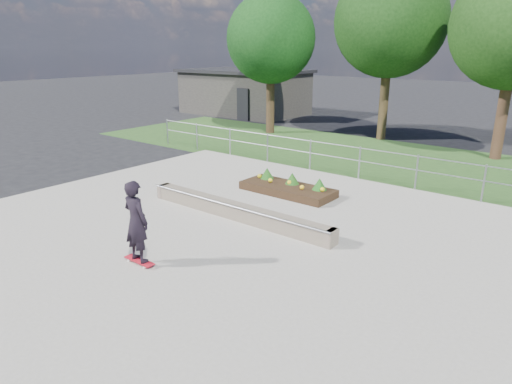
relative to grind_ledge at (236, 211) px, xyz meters
The scene contains 10 objects.
ground 2.09m from the grind_ledge, 66.81° to the right, with size 120.00×120.00×0.00m, color black.
grass_verge 9.14m from the grind_ledge, 84.87° to the left, with size 30.00×8.00×0.02m, color #24431B.
concrete_slab 2.09m from the grind_ledge, 66.81° to the right, with size 15.00×15.00×0.06m, color gray.
fence 5.68m from the grind_ledge, 81.70° to the left, with size 20.06×0.06×1.20m.
building 20.84m from the grind_ledge, 129.32° to the left, with size 8.40×5.40×3.00m.
tree_far_left 13.99m from the grind_ledge, 122.92° to the left, with size 4.55×4.55×7.15m.
tree_mid_left 14.24m from the grind_ledge, 97.33° to the left, with size 5.25×5.25×8.25m.
grind_ledge is the anchor object (origin of this frame).
planter_bed 2.73m from the grind_ledge, 93.66° to the left, with size 3.00×1.20×0.61m.
skateboarder 3.41m from the grind_ledge, 86.95° to the right, with size 0.80×0.43×1.84m.
Camera 1 is at (6.77, -6.74, 4.45)m, focal length 32.00 mm.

